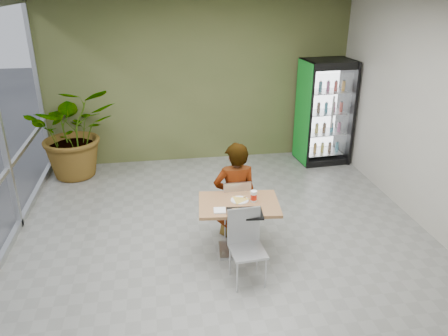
{
  "coord_description": "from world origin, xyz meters",
  "views": [
    {
      "loc": [
        -0.86,
        -4.98,
        3.42
      ],
      "look_at": [
        0.03,
        0.58,
        1.0
      ],
      "focal_mm": 35.0,
      "sensor_mm": 36.0,
      "label": 1
    }
  ],
  "objects_px": {
    "chair_far": "(236,203)",
    "beverage_fridge": "(325,112)",
    "dining_table": "(239,217)",
    "soda_cup": "(254,196)",
    "chair_near": "(246,240)",
    "potted_plant": "(74,132)",
    "cafeteria_tray": "(245,214)",
    "seated_woman": "(235,199)"
  },
  "relations": [
    {
      "from": "dining_table",
      "to": "potted_plant",
      "type": "height_order",
      "value": "potted_plant"
    },
    {
      "from": "seated_woman",
      "to": "soda_cup",
      "type": "xyz_separation_m",
      "value": [
        0.16,
        -0.47,
        0.27
      ]
    },
    {
      "from": "beverage_fridge",
      "to": "chair_far",
      "type": "bearing_deg",
      "value": -135.78
    },
    {
      "from": "chair_near",
      "to": "cafeteria_tray",
      "type": "height_order",
      "value": "chair_near"
    },
    {
      "from": "seated_woman",
      "to": "cafeteria_tray",
      "type": "distance_m",
      "value": 0.82
    },
    {
      "from": "chair_far",
      "to": "seated_woman",
      "type": "height_order",
      "value": "seated_woman"
    },
    {
      "from": "dining_table",
      "to": "soda_cup",
      "type": "height_order",
      "value": "soda_cup"
    },
    {
      "from": "beverage_fridge",
      "to": "dining_table",
      "type": "bearing_deg",
      "value": -131.86
    },
    {
      "from": "chair_near",
      "to": "seated_woman",
      "type": "xyz_separation_m",
      "value": [
        0.06,
        1.04,
        0.02
      ]
    },
    {
      "from": "soda_cup",
      "to": "potted_plant",
      "type": "height_order",
      "value": "potted_plant"
    },
    {
      "from": "chair_far",
      "to": "beverage_fridge",
      "type": "height_order",
      "value": "beverage_fridge"
    },
    {
      "from": "beverage_fridge",
      "to": "potted_plant",
      "type": "height_order",
      "value": "beverage_fridge"
    },
    {
      "from": "dining_table",
      "to": "seated_woman",
      "type": "bearing_deg",
      "value": 85.04
    },
    {
      "from": "dining_table",
      "to": "chair_far",
      "type": "xyz_separation_m",
      "value": [
        0.04,
        0.44,
        -0.02
      ]
    },
    {
      "from": "potted_plant",
      "to": "soda_cup",
      "type": "bearing_deg",
      "value": -48.13
    },
    {
      "from": "seated_woman",
      "to": "potted_plant",
      "type": "relative_size",
      "value": 0.99
    },
    {
      "from": "chair_near",
      "to": "potted_plant",
      "type": "xyz_separation_m",
      "value": [
        -2.49,
        3.59,
        0.33
      ]
    },
    {
      "from": "soda_cup",
      "to": "cafeteria_tray",
      "type": "height_order",
      "value": "soda_cup"
    },
    {
      "from": "chair_near",
      "to": "seated_woman",
      "type": "distance_m",
      "value": 1.04
    },
    {
      "from": "soda_cup",
      "to": "dining_table",
      "type": "bearing_deg",
      "value": -176.64
    },
    {
      "from": "seated_woman",
      "to": "potted_plant",
      "type": "xyz_separation_m",
      "value": [
        -2.55,
        2.55,
        0.31
      ]
    },
    {
      "from": "chair_near",
      "to": "beverage_fridge",
      "type": "distance_m",
      "value": 4.29
    },
    {
      "from": "beverage_fridge",
      "to": "chair_near",
      "type": "bearing_deg",
      "value": -127.5
    },
    {
      "from": "potted_plant",
      "to": "chair_near",
      "type": "bearing_deg",
      "value": -55.29
    },
    {
      "from": "dining_table",
      "to": "cafeteria_tray",
      "type": "relative_size",
      "value": 2.52
    },
    {
      "from": "seated_woman",
      "to": "cafeteria_tray",
      "type": "bearing_deg",
      "value": 86.98
    },
    {
      "from": "cafeteria_tray",
      "to": "seated_woman",
      "type": "bearing_deg",
      "value": 88.05
    },
    {
      "from": "seated_woman",
      "to": "chair_near",
      "type": "bearing_deg",
      "value": 85.48
    },
    {
      "from": "seated_woman",
      "to": "cafeteria_tray",
      "type": "relative_size",
      "value": 3.87
    },
    {
      "from": "chair_near",
      "to": "soda_cup",
      "type": "bearing_deg",
      "value": 64.77
    },
    {
      "from": "beverage_fridge",
      "to": "seated_woman",
      "type": "bearing_deg",
      "value": -136.28
    },
    {
      "from": "chair_near",
      "to": "chair_far",
      "type": "bearing_deg",
      "value": 82.24
    },
    {
      "from": "soda_cup",
      "to": "beverage_fridge",
      "type": "relative_size",
      "value": 0.07
    },
    {
      "from": "chair_far",
      "to": "potted_plant",
      "type": "height_order",
      "value": "potted_plant"
    },
    {
      "from": "chair_far",
      "to": "potted_plant",
      "type": "distance_m",
      "value": 3.66
    },
    {
      "from": "soda_cup",
      "to": "potted_plant",
      "type": "relative_size",
      "value": 0.09
    },
    {
      "from": "dining_table",
      "to": "chair_near",
      "type": "bearing_deg",
      "value": -92.12
    },
    {
      "from": "dining_table",
      "to": "potted_plant",
      "type": "xyz_separation_m",
      "value": [
        -2.51,
        3.03,
        0.33
      ]
    },
    {
      "from": "beverage_fridge",
      "to": "potted_plant",
      "type": "distance_m",
      "value": 4.82
    },
    {
      "from": "chair_far",
      "to": "soda_cup",
      "type": "xyz_separation_m",
      "value": [
        0.16,
        -0.43,
        0.31
      ]
    },
    {
      "from": "dining_table",
      "to": "potted_plant",
      "type": "relative_size",
      "value": 0.64
    },
    {
      "from": "dining_table",
      "to": "cafeteria_tray",
      "type": "distance_m",
      "value": 0.39
    }
  ]
}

